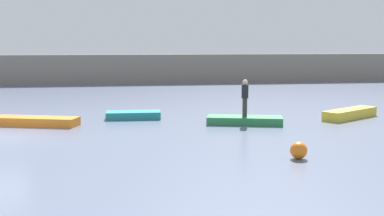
{
  "coord_description": "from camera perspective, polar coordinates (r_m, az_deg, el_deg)",
  "views": [
    {
      "loc": [
        4.93,
        -20.64,
        3.79
      ],
      "look_at": [
        8.34,
        1.23,
        0.86
      ],
      "focal_mm": 45.93,
      "sensor_mm": 36.0,
      "label": 1
    }
  ],
  "objects": [
    {
      "name": "rowboat_yellow",
      "position": [
        26.22,
        17.88,
        -0.62
      ],
      "size": [
        3.6,
        2.75,
        0.47
      ],
      "primitive_type": "cube",
      "rotation": [
        0.0,
        0.0,
        0.57
      ],
      "color": "gold",
      "rests_on": "ground_plane"
    },
    {
      "name": "rowboat_teal",
      "position": [
        24.98,
        -6.83,
        -0.81
      ],
      "size": [
        2.75,
        1.3,
        0.37
      ],
      "primitive_type": "cube",
      "rotation": [
        0.0,
        0.0,
        -0.04
      ],
      "color": "teal",
      "rests_on": "ground_plane"
    },
    {
      "name": "embankment_wall",
      "position": [
        46.74,
        -14.95,
        4.31
      ],
      "size": [
        80.0,
        1.2,
        2.74
      ],
      "primitive_type": "cube",
      "color": "gray",
      "rests_on": "ground_plane"
    },
    {
      "name": "person_dark_shirt",
      "position": [
        23.1,
        6.17,
        1.42
      ],
      "size": [
        0.32,
        0.32,
        1.74
      ],
      "color": "#38332D",
      "rests_on": "rowboat_green"
    },
    {
      "name": "rowboat_green",
      "position": [
        23.25,
        6.13,
        -1.43
      ],
      "size": [
        3.71,
        2.1,
        0.37
      ],
      "primitive_type": "cube",
      "rotation": [
        0.0,
        0.0,
        -0.27
      ],
      "color": "#2D7F47",
      "rests_on": "ground_plane"
    },
    {
      "name": "rowboat_orange",
      "position": [
        23.88,
        -17.7,
        -1.47
      ],
      "size": [
        4.11,
        2.21,
        0.4
      ],
      "primitive_type": "cube",
      "rotation": [
        0.0,
        0.0,
        -0.31
      ],
      "color": "orange",
      "rests_on": "ground_plane"
    },
    {
      "name": "mooring_buoy",
      "position": [
        16.59,
        12.28,
        -4.83
      ],
      "size": [
        0.57,
        0.57,
        0.57
      ],
      "primitive_type": "sphere",
      "color": "orange",
      "rests_on": "ground_plane"
    }
  ]
}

